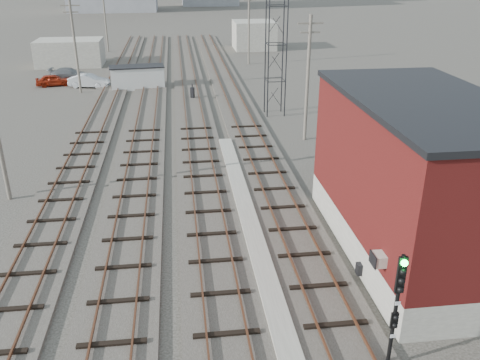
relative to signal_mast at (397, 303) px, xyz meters
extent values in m
plane|color=#282621|center=(-3.70, 54.96, -2.56)|extent=(320.00, 320.00, 0.00)
cube|color=#332D28|center=(-1.20, 33.96, -2.46)|extent=(3.20, 90.00, 0.20)
cube|color=#4C2816|center=(-1.92, 33.96, -2.23)|extent=(0.07, 90.00, 0.12)
cube|color=#4C2816|center=(-0.48, 33.96, -2.23)|extent=(0.07, 90.00, 0.12)
cube|color=#332D28|center=(-5.20, 33.96, -2.46)|extent=(3.20, 90.00, 0.20)
cube|color=#4C2816|center=(-5.92, 33.96, -2.23)|extent=(0.07, 90.00, 0.12)
cube|color=#4C2816|center=(-4.48, 33.96, -2.23)|extent=(0.07, 90.00, 0.12)
cube|color=#332D28|center=(-9.20, 33.96, -2.46)|extent=(3.20, 90.00, 0.20)
cube|color=#4C2816|center=(-9.92, 33.96, -2.23)|extent=(0.07, 90.00, 0.12)
cube|color=#4C2816|center=(-8.48, 33.96, -2.23)|extent=(0.07, 90.00, 0.12)
cube|color=#332D28|center=(-13.20, 33.96, -2.46)|extent=(3.20, 90.00, 0.20)
cube|color=#4C2816|center=(-13.92, 33.96, -2.23)|extent=(0.07, 90.00, 0.12)
cube|color=#4C2816|center=(-12.48, 33.96, -2.23)|extent=(0.07, 90.00, 0.12)
cube|color=gray|center=(-3.20, 8.96, -2.43)|extent=(0.90, 28.00, 0.26)
cube|color=gray|center=(3.80, 6.96, -1.81)|extent=(6.00, 12.00, 1.50)
cube|color=#4E1512|center=(3.80, 6.96, 1.69)|extent=(6.00, 12.00, 5.50)
cube|color=black|center=(3.80, 6.96, 4.54)|extent=(6.20, 12.20, 0.25)
cube|color=beige|center=(0.58, 2.96, -0.31)|extent=(0.45, 0.62, 0.45)
cube|color=black|center=(0.70, 4.96, -2.06)|extent=(0.20, 0.35, 0.50)
cylinder|color=black|center=(1.05, 29.21, 4.94)|extent=(0.10, 0.10, 15.00)
cylinder|color=black|center=(2.55, 29.21, 4.94)|extent=(0.10, 0.10, 15.00)
cylinder|color=black|center=(1.05, 30.71, 4.94)|extent=(0.10, 0.10, 15.00)
cylinder|color=black|center=(2.55, 30.71, 4.94)|extent=(0.10, 0.10, 15.00)
cylinder|color=#595147|center=(-16.20, 39.96, 1.94)|extent=(0.24, 0.24, 9.00)
cube|color=#595147|center=(-16.20, 39.96, 5.84)|extent=(1.80, 0.12, 0.12)
cube|color=#595147|center=(-16.20, 39.96, 5.24)|extent=(1.40, 0.12, 0.12)
cylinder|color=#595147|center=(-16.20, 64.96, 1.94)|extent=(0.24, 0.24, 9.00)
cylinder|color=#595147|center=(2.80, 22.96, 1.94)|extent=(0.24, 0.24, 9.00)
cube|color=#595147|center=(2.80, 22.96, 5.84)|extent=(1.80, 0.12, 0.12)
cube|color=#595147|center=(2.80, 22.96, 5.24)|extent=(1.40, 0.12, 0.12)
cylinder|color=#595147|center=(2.80, 52.96, 1.94)|extent=(0.24, 0.24, 9.00)
cube|color=#595147|center=(2.80, 52.96, 5.24)|extent=(1.40, 0.12, 0.12)
cube|color=gray|center=(-19.70, 54.96, -0.96)|extent=(8.00, 5.00, 3.20)
cube|color=gray|center=(5.30, 64.96, -0.56)|extent=(6.00, 6.00, 4.00)
cylinder|color=black|center=(0.00, 0.03, -0.41)|extent=(0.13, 0.13, 4.30)
cube|color=black|center=(0.00, 0.01, 1.04)|extent=(0.28, 0.10, 1.29)
sphere|color=#0CE533|center=(0.00, -0.08, 1.52)|extent=(0.21, 0.21, 0.21)
sphere|color=black|center=(0.00, -0.08, 1.20)|extent=(0.21, 0.21, 0.21)
sphere|color=black|center=(0.00, -0.08, 0.88)|extent=(0.21, 0.21, 0.21)
sphere|color=black|center=(0.00, -0.08, 0.56)|extent=(0.21, 0.21, 0.21)
cube|color=black|center=(0.00, 0.01, -0.68)|extent=(0.24, 0.09, 0.59)
cube|color=white|center=(0.00, -0.05, 0.02)|extent=(0.17, 0.02, 0.13)
cube|color=white|center=(0.00, -0.05, -1.27)|extent=(0.17, 0.02, 0.13)
cube|color=black|center=(-5.08, 35.80, -1.91)|extent=(0.43, 0.43, 1.09)
cylinder|color=black|center=(-5.08, 35.80, -1.19)|extent=(0.09, 0.09, 0.33)
cube|color=silver|center=(-10.56, 41.22, -1.44)|extent=(5.58, 2.82, 2.24)
cube|color=black|center=(-10.56, 41.22, -0.28)|extent=(5.78, 3.01, 0.11)
imported|color=maroon|center=(-19.52, 43.47, -1.94)|extent=(3.85, 2.13, 1.24)
imported|color=#ABAFB3|center=(-15.68, 42.30, -1.87)|extent=(4.42, 2.44, 1.38)
imported|color=slate|center=(-18.44, 46.50, -1.92)|extent=(4.57, 2.27, 1.27)
camera|label=1|loc=(-6.51, -12.31, 9.90)|focal=38.00mm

